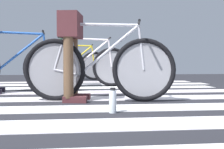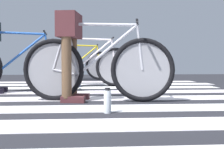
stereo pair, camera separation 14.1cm
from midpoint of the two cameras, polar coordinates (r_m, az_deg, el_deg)
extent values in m
cube|color=#222228|center=(3.72, -6.94, -4.63)|extent=(18.00, 14.00, 0.02)
cube|color=silver|center=(2.12, -12.79, -9.69)|extent=(5.20, 0.44, 0.00)
cube|color=silver|center=(2.83, -10.30, -6.61)|extent=(5.20, 0.44, 0.00)
cube|color=silver|center=(3.59, -8.59, -4.69)|extent=(5.20, 0.44, 0.00)
cube|color=silver|center=(4.36, -6.84, -3.44)|extent=(5.20, 0.44, 0.00)
cube|color=silver|center=(5.12, -7.53, -2.58)|extent=(5.20, 0.44, 0.00)
cube|color=silver|center=(5.87, -4.77, -1.94)|extent=(5.20, 0.44, 0.00)
cube|color=silver|center=(6.61, -5.63, -1.46)|extent=(5.20, 0.44, 0.00)
torus|color=black|center=(3.42, -10.17, 0.93)|extent=(0.72, 0.18, 0.72)
torus|color=black|center=(3.30, 7.16, 0.89)|extent=(0.72, 0.18, 0.72)
cylinder|color=gray|center=(3.42, -10.17, 0.93)|extent=(0.60, 0.11, 0.61)
cylinder|color=gray|center=(3.30, 7.16, 0.89)|extent=(0.60, 0.11, 0.61)
cylinder|color=#B2B3BE|center=(3.34, -0.82, 9.69)|extent=(0.79, 0.17, 0.05)
cylinder|color=#B2B3BE|center=(3.31, 0.22, 4.72)|extent=(0.70, 0.15, 0.59)
cylinder|color=#B2B3BE|center=(3.37, -6.58, 4.83)|extent=(0.16, 0.06, 0.59)
cylinder|color=#B2B3BE|center=(3.39, -7.89, 0.42)|extent=(0.29, 0.08, 0.09)
cylinder|color=#B2B3BE|center=(3.41, -8.90, 5.30)|extent=(0.19, 0.06, 0.53)
cylinder|color=#B2B3BE|center=(3.30, 6.66, 5.24)|extent=(0.09, 0.04, 0.50)
cube|color=black|center=(3.41, -7.61, 10.19)|extent=(0.25, 0.13, 0.05)
cylinder|color=black|center=(3.32, 6.16, 9.89)|extent=(0.12, 0.52, 0.03)
cylinder|color=#4C4C51|center=(3.36, -5.56, -0.10)|extent=(0.08, 0.34, 0.02)
cylinder|color=brown|center=(3.51, -6.57, 3.38)|extent=(0.11, 0.11, 0.91)
cylinder|color=brown|center=(3.24, -7.62, 3.46)|extent=(0.11, 0.11, 0.91)
cube|color=#4A2327|center=(3.40, -7.11, 9.41)|extent=(0.29, 0.44, 0.28)
cube|color=#50262A|center=(3.52, -5.42, -4.28)|extent=(0.27, 0.14, 0.07)
cube|color=#50262A|center=(3.25, -6.37, -4.84)|extent=(0.27, 0.14, 0.07)
torus|color=black|center=(4.43, -11.15, 1.24)|extent=(0.72, 0.12, 0.72)
cylinder|color=gray|center=(4.43, -11.15, 1.24)|extent=(0.61, 0.06, 0.61)
cylinder|color=#2453A8|center=(4.49, -17.13, 7.71)|extent=(0.80, 0.10, 0.05)
cylinder|color=#2453A8|center=(4.46, -16.32, 4.02)|extent=(0.70, 0.10, 0.59)
cylinder|color=#2453A8|center=(4.43, -11.56, 4.47)|extent=(0.09, 0.04, 0.50)
cylinder|color=black|center=(4.45, -11.98, 7.94)|extent=(0.07, 0.52, 0.03)
torus|color=black|center=(5.38, -9.51, 1.44)|extent=(0.72, 0.08, 0.72)
torus|color=black|center=(5.41, 1.33, 1.48)|extent=(0.72, 0.08, 0.72)
cylinder|color=gray|center=(5.38, -9.51, 1.44)|extent=(0.61, 0.02, 0.61)
cylinder|color=gray|center=(5.41, 1.33, 1.48)|extent=(0.61, 0.02, 0.61)
cylinder|color=white|center=(5.39, -3.55, 6.89)|extent=(0.80, 0.06, 0.05)
cylinder|color=white|center=(5.38, -2.91, 3.81)|extent=(0.70, 0.06, 0.59)
cylinder|color=white|center=(5.37, -7.18, 3.91)|extent=(0.15, 0.04, 0.59)
cylinder|color=white|center=(5.37, -8.02, 1.13)|extent=(0.29, 0.04, 0.09)
cylinder|color=white|center=(5.38, -8.68, 4.22)|extent=(0.19, 0.03, 0.53)
cylinder|color=white|center=(5.41, 1.02, 4.12)|extent=(0.09, 0.03, 0.50)
cube|color=black|center=(5.39, -7.84, 7.30)|extent=(0.24, 0.10, 0.05)
cylinder|color=black|center=(5.42, 0.70, 6.98)|extent=(0.04, 0.52, 0.03)
cylinder|color=#4C4C51|center=(5.37, -6.52, 0.82)|extent=(0.03, 0.34, 0.02)
cylinder|color=brown|center=(5.51, -7.46, 2.90)|extent=(0.11, 0.11, 0.89)
cylinder|color=brown|center=(5.23, -7.53, 2.93)|extent=(0.11, 0.11, 0.89)
cube|color=#2A4C36|center=(5.39, -7.52, 6.59)|extent=(0.23, 0.42, 0.28)
cube|color=#292F41|center=(5.52, -6.71, -1.87)|extent=(0.26, 0.11, 0.07)
cube|color=#292F41|center=(5.25, -6.74, -2.10)|extent=(0.26, 0.11, 0.07)
torus|color=black|center=(7.46, -9.74, 1.69)|extent=(0.72, 0.07, 0.72)
torus|color=black|center=(7.44, -1.89, 1.72)|extent=(0.72, 0.07, 0.72)
cylinder|color=gray|center=(7.46, -9.74, 1.69)|extent=(0.61, 0.01, 0.61)
cylinder|color=gray|center=(7.44, -1.89, 1.72)|extent=(0.61, 0.01, 0.61)
cylinder|color=yellow|center=(7.44, -5.45, 5.64)|extent=(0.80, 0.04, 0.05)
cylinder|color=yellow|center=(7.43, -4.98, 3.41)|extent=(0.70, 0.04, 0.59)
cylinder|color=yellow|center=(7.44, -8.06, 3.47)|extent=(0.15, 0.04, 0.59)
cylinder|color=yellow|center=(7.45, -8.67, 1.46)|extent=(0.29, 0.03, 0.09)
cylinder|color=yellow|center=(7.45, -9.14, 3.69)|extent=(0.18, 0.03, 0.53)
cylinder|color=yellow|center=(7.44, -2.12, 3.64)|extent=(0.09, 0.03, 0.50)
cube|color=black|center=(7.46, -8.54, 5.92)|extent=(0.24, 0.09, 0.05)
cylinder|color=black|center=(7.45, -2.36, 5.72)|extent=(0.03, 0.52, 0.03)
cylinder|color=#4C4C51|center=(7.44, -7.59, 1.24)|extent=(0.02, 0.34, 0.02)
cylinder|color=tan|center=(7.58, -8.23, 2.83)|extent=(0.11, 0.11, 0.91)
cylinder|color=tan|center=(7.31, -8.35, 2.85)|extent=(0.11, 0.11, 0.91)
cube|color=#625A58|center=(7.46, -8.31, 5.57)|extent=(0.23, 0.41, 0.28)
cube|color=#52251F|center=(7.59, -7.68, -0.73)|extent=(0.26, 0.10, 0.07)
cube|color=#52251F|center=(7.31, -7.78, -0.85)|extent=(0.26, 0.10, 0.07)
cylinder|color=white|center=(2.56, 0.70, -5.32)|extent=(0.06, 0.06, 0.20)
cylinder|color=black|center=(2.55, 0.70, -2.85)|extent=(0.05, 0.05, 0.02)
camera|label=1|loc=(0.07, -94.27, -0.18)|focal=46.96mm
camera|label=2|loc=(0.07, 85.73, 0.18)|focal=46.96mm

